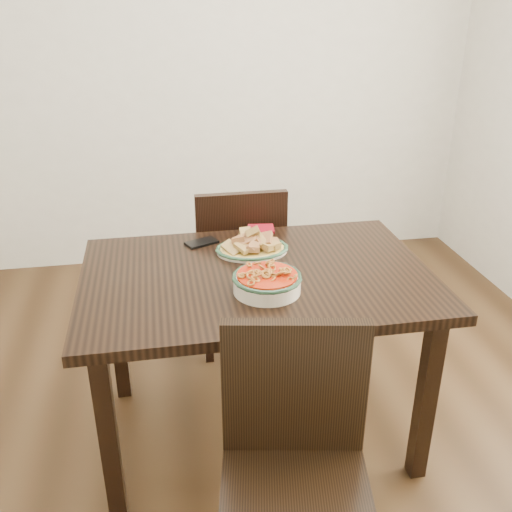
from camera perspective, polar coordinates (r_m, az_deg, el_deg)
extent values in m
plane|color=#321F10|center=(2.61, -0.52, -15.82)|extent=(3.50, 3.50, 0.00)
cube|color=silver|center=(3.74, -5.39, 18.61)|extent=(3.50, 0.10, 2.60)
cube|color=black|center=(2.14, 0.10, -2.17)|extent=(1.30, 0.87, 0.04)
cube|color=black|center=(2.05, -14.50, -17.23)|extent=(0.06, 0.06, 0.71)
cube|color=black|center=(2.23, 16.63, -13.56)|extent=(0.06, 0.06, 0.71)
cube|color=black|center=(2.61, -13.70, -7.03)|extent=(0.06, 0.06, 0.71)
cube|color=black|center=(2.75, 10.45, -4.90)|extent=(0.06, 0.06, 0.71)
cube|color=black|center=(2.90, -1.97, -1.14)|extent=(0.42, 0.42, 0.04)
cube|color=black|center=(3.18, 0.67, -3.21)|extent=(0.04, 0.04, 0.41)
cube|color=black|center=(3.14, -5.45, -3.73)|extent=(0.04, 0.04, 0.41)
cube|color=black|center=(2.89, 1.96, -6.34)|extent=(0.04, 0.04, 0.41)
cube|color=black|center=(2.85, -4.80, -6.96)|extent=(0.04, 0.04, 0.41)
cube|color=black|center=(2.63, -1.43, 1.77)|extent=(0.42, 0.04, 0.44)
cube|color=black|center=(1.71, 4.03, -23.25)|extent=(0.49, 0.49, 0.04)
cube|color=black|center=(1.99, -1.86, -23.95)|extent=(0.04, 0.04, 0.41)
cube|color=black|center=(2.01, 8.79, -23.73)|extent=(0.04, 0.04, 0.41)
cube|color=black|center=(1.69, 3.87, -12.95)|extent=(0.42, 0.12, 0.44)
ellipsoid|color=beige|center=(2.30, -0.39, 0.59)|extent=(0.29, 0.21, 0.02)
ellipsoid|color=#DEB74D|center=(2.29, -0.39, 0.73)|extent=(0.27, 0.21, 0.01)
torus|color=#1B3D27|center=(2.29, -0.39, 0.78)|extent=(0.22, 0.22, 0.01)
cylinder|color=#ECE0C8|center=(1.99, 1.11, -2.77)|extent=(0.24, 0.24, 0.06)
torus|color=#173321|center=(1.98, 1.11, -2.10)|extent=(0.25, 0.25, 0.02)
cylinder|color=#A21E07|center=(1.97, 1.11, -1.97)|extent=(0.21, 0.21, 0.01)
cube|color=black|center=(2.38, -5.45, 1.35)|extent=(0.15, 0.12, 0.01)
cube|color=maroon|center=(2.51, 0.51, 2.72)|extent=(0.12, 0.11, 0.01)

